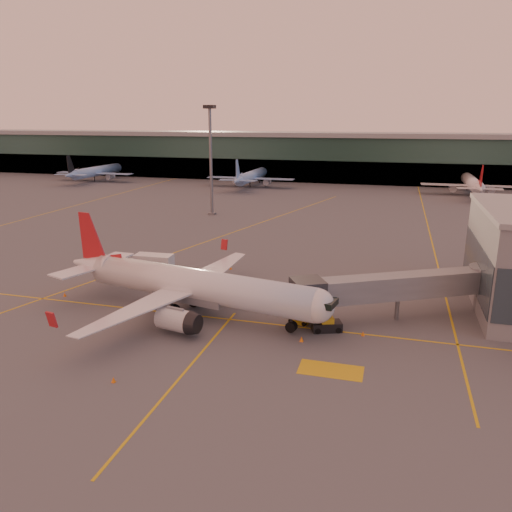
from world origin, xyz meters
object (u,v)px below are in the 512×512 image
(main_airplane, at_px, (190,285))
(catering_truck, at_px, (155,267))
(gpu_cart, at_px, (299,318))
(pushback_tug, at_px, (327,325))

(main_airplane, distance_m, catering_truck, 13.44)
(main_airplane, height_order, gpu_cart, main_airplane)
(gpu_cart, distance_m, pushback_tug, 3.53)
(main_airplane, height_order, catering_truck, main_airplane)
(main_airplane, xyz_separation_m, catering_truck, (-9.44, 9.48, -1.23))
(catering_truck, xyz_separation_m, gpu_cart, (22.60, -8.83, -1.73))
(catering_truck, height_order, pushback_tug, catering_truck)
(catering_truck, relative_size, gpu_cart, 2.22)
(main_airplane, relative_size, pushback_tug, 9.98)
(main_airplane, xyz_separation_m, pushback_tug, (16.45, -0.62, -2.90))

